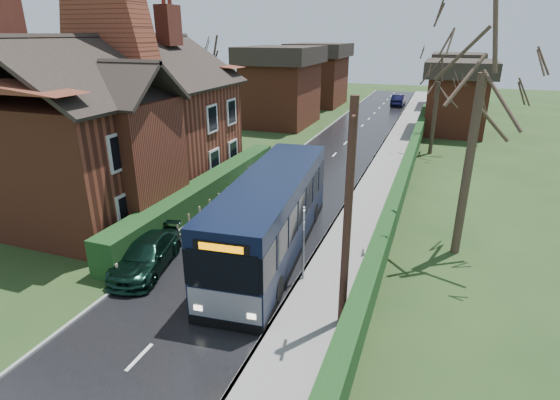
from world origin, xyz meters
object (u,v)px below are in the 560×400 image
at_px(bus_stop_sign, 304,234).
at_px(telegraph_pole, 347,220).
at_px(car_green, 146,255).
at_px(brick_house, 120,121).
at_px(bus, 272,216).
at_px(car_silver, 257,174).

xyz_separation_m(bus_stop_sign, telegraph_pole, (1.95, -2.07, 1.69)).
bearing_deg(car_green, telegraph_pole, -19.18).
relative_size(brick_house, telegraph_pole, 2.01).
height_order(bus, car_green, bus).
height_order(car_silver, car_green, car_silver).
height_order(brick_house, bus_stop_sign, brick_house).
xyz_separation_m(brick_house, car_green, (5.83, -6.38, -3.75)).
xyz_separation_m(car_silver, telegraph_pole, (7.95, -11.83, 2.96)).
bearing_deg(bus_stop_sign, car_green, 174.38).
relative_size(bus, telegraph_pole, 1.56).
bearing_deg(car_green, car_silver, 76.47).
relative_size(car_silver, telegraph_pole, 0.58).
height_order(brick_house, car_green, brick_house).
distance_m(car_green, telegraph_pole, 8.65).
bearing_deg(telegraph_pole, car_green, 163.23).
bearing_deg(car_green, bus, 23.47).
relative_size(brick_house, car_green, 3.38).
xyz_separation_m(car_green, bus_stop_sign, (6.10, 1.20, 1.36)).
relative_size(bus, car_green, 2.62).
height_order(car_green, bus_stop_sign, bus_stop_sign).
distance_m(car_silver, car_green, 10.96).
bearing_deg(bus, telegraph_pole, -50.83).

